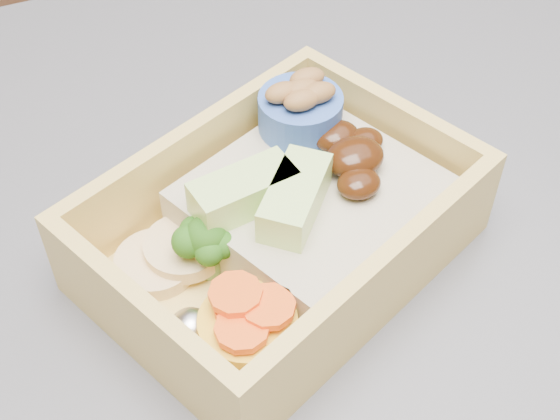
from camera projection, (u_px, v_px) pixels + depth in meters
name	position (u px, v px, depth m)	size (l,w,h in m)	color
bento_box	(285.00, 219.00, 0.43)	(0.24, 0.21, 0.07)	#E0BB5C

